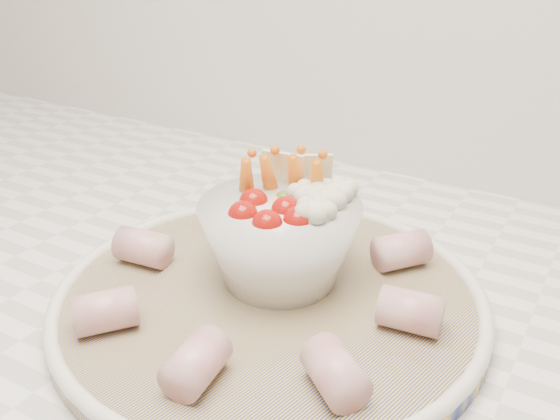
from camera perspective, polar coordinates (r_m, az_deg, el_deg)
The scene contains 3 objects.
serving_platter at distance 0.53m, azimuth -0.95°, elevation -8.03°, with size 0.43×0.43×0.02m.
veggie_bowl at distance 0.52m, azimuth 0.18°, elevation -2.44°, with size 0.14×0.14×0.11m.
cured_meat_rolls at distance 0.52m, azimuth -1.03°, elevation -6.14°, with size 0.29×0.30×0.03m.
Camera 1 is at (0.15, 1.04, 1.23)m, focal length 40.00 mm.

